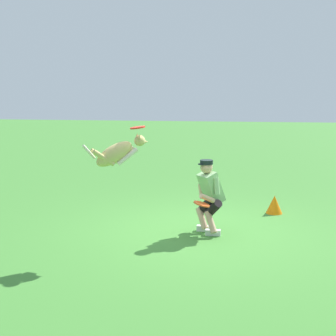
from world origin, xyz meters
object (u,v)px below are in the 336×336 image
object	(u,v)px
dog	(117,153)
frisbee_held	(202,204)
training_cone	(274,204)
person	(209,194)
frisbee_flying	(138,128)

from	to	relation	value
dog	frisbee_held	xyz separation A→B (m)	(-1.23, -0.67, -0.91)
dog	training_cone	size ratio (longest dim) A/B	2.49
person	training_cone	bearing A→B (deg)	-166.00
frisbee_flying	person	bearing A→B (deg)	-140.99
person	frisbee_held	xyz separation A→B (m)	(0.10, 0.37, -0.09)
dog	training_cone	world-z (taller)	dog
dog	training_cone	bearing A→B (deg)	13.70
frisbee_flying	frisbee_held	xyz separation A→B (m)	(-0.96, -0.48, -1.29)
dog	frisbee_held	world-z (taller)	dog
frisbee_held	training_cone	bearing A→B (deg)	-124.94
frisbee_flying	frisbee_held	distance (m)	1.68
dog	frisbee_flying	size ratio (longest dim) A/B	3.89
person	frisbee_held	distance (m)	0.40
dog	frisbee_held	size ratio (longest dim) A/B	3.30
frisbee_flying	dog	bearing A→B (deg)	34.20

